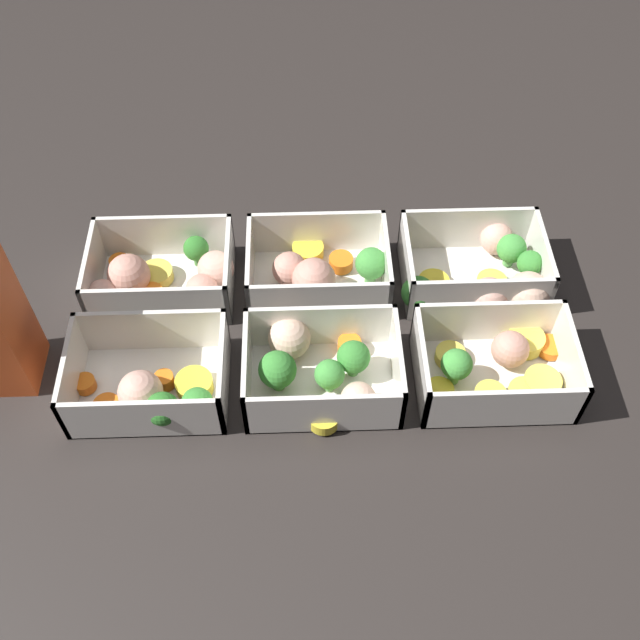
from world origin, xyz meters
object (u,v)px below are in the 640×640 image
(container_far_left, at_px, (496,366))
(container_far_center, at_px, (318,368))
(container_near_right, at_px, (162,276))
(container_far_right, at_px, (153,386))
(container_near_center, at_px, (319,271))
(container_near_left, at_px, (486,275))

(container_far_left, relative_size, container_far_center, 1.04)
(container_near_right, distance_m, container_far_center, 0.22)
(container_far_left, height_order, container_far_center, same)
(container_near_right, xyz_separation_m, container_far_right, (-0.01, 0.15, -0.00))
(container_near_center, distance_m, container_near_right, 0.18)
(container_near_center, xyz_separation_m, container_near_right, (0.18, 0.00, -0.00))
(container_near_right, distance_m, container_far_left, 0.38)
(container_far_center, bearing_deg, container_near_right, -37.48)
(container_far_left, relative_size, container_far_right, 1.02)
(container_far_left, xyz_separation_m, container_far_right, (0.35, 0.02, 0.00))
(container_far_center, bearing_deg, container_far_left, 179.87)
(container_far_left, bearing_deg, container_near_center, -36.75)
(container_far_left, height_order, container_far_right, same)
(container_near_left, xyz_separation_m, container_far_center, (0.20, 0.12, 0.00))
(container_near_right, height_order, container_far_left, same)
(container_near_right, bearing_deg, container_far_center, 142.52)
(container_far_left, bearing_deg, container_far_center, -0.13)
(container_near_left, bearing_deg, container_near_center, -3.49)
(container_near_left, xyz_separation_m, container_near_center, (0.19, -0.01, -0.00))
(container_far_center, bearing_deg, container_near_center, -92.13)
(container_near_center, bearing_deg, container_near_left, 176.51)
(container_near_left, relative_size, container_far_center, 1.04)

